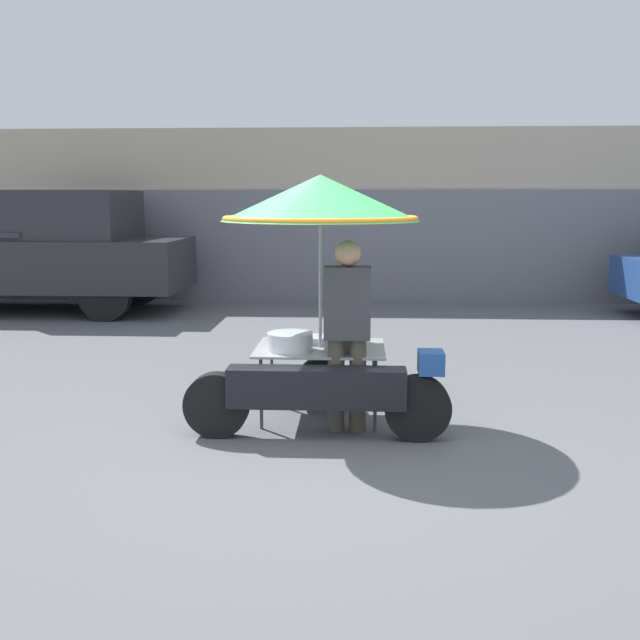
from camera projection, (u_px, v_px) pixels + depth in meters
ground_plane at (319, 450)px, 5.54m from camera, size 36.00×36.00×0.00m
shopfront_building at (344, 215)px, 14.20m from camera, size 28.00×2.06×3.21m
vendor_motorcycle_cart at (320, 235)px, 6.05m from camera, size 2.17×1.71×2.13m
vendor_person at (347, 326)px, 5.87m from camera, size 0.38×0.22×1.60m
pickup_truck at (37, 253)px, 12.12m from camera, size 5.32×1.97×2.06m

